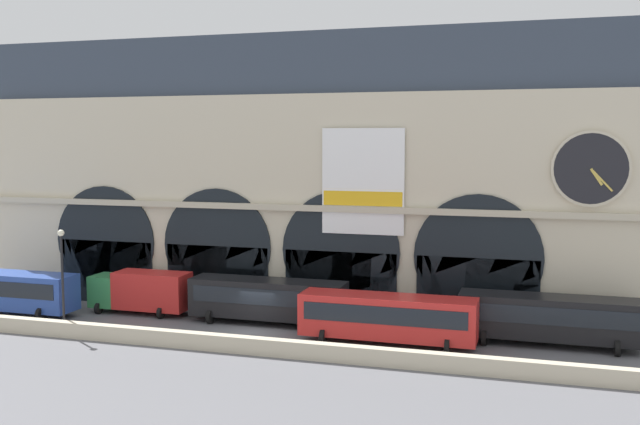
{
  "coord_description": "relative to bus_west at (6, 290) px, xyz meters",
  "views": [
    {
      "loc": [
        17.92,
        -43.73,
        12.76
      ],
      "look_at": [
        3.25,
        5.0,
        7.62
      ],
      "focal_mm": 40.61,
      "sensor_mm": 36.0,
      "label": 1
    }
  ],
  "objects": [
    {
      "name": "bus_west",
      "position": [
        0.0,
        0.0,
        0.0
      ],
      "size": [
        11.0,
        3.25,
        3.1
      ],
      "color": "#28479E",
      "rests_on": "ground"
    },
    {
      "name": "bus_mideast",
      "position": [
        28.39,
        0.19,
        0.0
      ],
      "size": [
        11.0,
        3.25,
        3.1
      ],
      "color": "red",
      "rests_on": "ground"
    },
    {
      "name": "bus_center",
      "position": [
        19.41,
        2.86,
        0.0
      ],
      "size": [
        11.0,
        3.25,
        3.1
      ],
      "color": "black",
      "rests_on": "ground"
    },
    {
      "name": "quay_parapet_wall",
      "position": [
        19.15,
        -4.02,
        -1.28
      ],
      "size": [
        90.0,
        0.7,
        1.01
      ],
      "primitive_type": "cube",
      "color": "beige",
      "rests_on": "ground"
    },
    {
      "name": "ground_plane",
      "position": [
        19.15,
        0.51,
        -1.78
      ],
      "size": [
        200.0,
        200.0,
        0.0
      ],
      "primitive_type": "plane",
      "color": "slate"
    },
    {
      "name": "station_building",
      "position": [
        19.2,
        7.63,
        8.04
      ],
      "size": [
        49.43,
        4.65,
        20.4
      ],
      "color": "beige",
      "rests_on": "ground"
    },
    {
      "name": "bus_east",
      "position": [
        38.03,
        2.9,
        0.0
      ],
      "size": [
        11.0,
        3.25,
        3.1
      ],
      "color": "black",
      "rests_on": "ground"
    },
    {
      "name": "box_truck_midwest",
      "position": [
        9.41,
        3.04,
        -0.08
      ],
      "size": [
        7.5,
        2.91,
        3.12
      ],
      "color": "#2D7A42",
      "rests_on": "ground"
    },
    {
      "name": "street_lamp_quayside",
      "position": [
        7.31,
        -3.22,
        2.63
      ],
      "size": [
        0.44,
        0.44,
        6.9
      ],
      "color": "black",
      "rests_on": "ground"
    }
  ]
}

